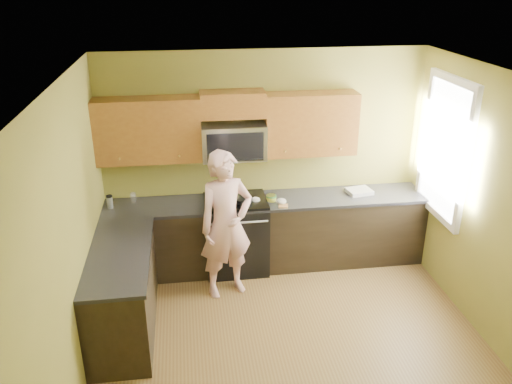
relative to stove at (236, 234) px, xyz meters
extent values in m
plane|color=brown|center=(0.40, -1.68, -0.47)|extent=(4.00, 4.00, 0.00)
plane|color=white|center=(0.40, -1.68, 2.23)|extent=(4.00, 4.00, 0.00)
plane|color=olive|center=(0.40, 0.32, 0.88)|extent=(4.00, 0.00, 4.00)
plane|color=olive|center=(-1.60, -1.68, 0.88)|extent=(0.00, 4.00, 4.00)
plane|color=olive|center=(2.40, -1.68, 0.88)|extent=(0.00, 4.00, 4.00)
cube|color=black|center=(0.40, 0.02, -0.03)|extent=(4.00, 0.60, 0.88)
cube|color=black|center=(-1.30, -1.08, -0.03)|extent=(0.60, 1.60, 0.88)
cube|color=black|center=(0.40, 0.01, 0.43)|extent=(4.00, 0.62, 0.04)
cube|color=black|center=(-1.29, -1.08, 0.43)|extent=(0.62, 1.60, 0.04)
cube|color=brown|center=(0.00, 0.16, 1.62)|extent=(0.76, 0.33, 0.30)
imported|color=#D06F68|center=(-0.16, -0.53, 0.40)|extent=(0.74, 0.61, 1.76)
cube|color=#B27F47|center=(0.55, -0.21, 0.45)|extent=(0.13, 0.13, 0.01)
ellipsoid|color=silver|center=(0.24, -0.04, 0.48)|extent=(0.12, 0.13, 0.06)
ellipsoid|color=silver|center=(0.55, -0.13, 0.48)|extent=(0.13, 0.14, 0.07)
cube|color=silver|center=(1.59, 0.05, 0.47)|extent=(0.34, 0.29, 0.05)
cylinder|color=silver|center=(-1.24, 0.17, 0.51)|extent=(0.08, 0.08, 0.12)
camera|label=1|loc=(-0.56, -5.78, 3.07)|focal=36.45mm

